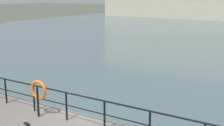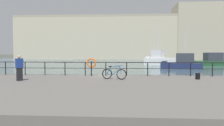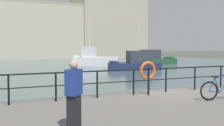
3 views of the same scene
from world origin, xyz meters
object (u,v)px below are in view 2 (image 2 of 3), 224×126
moored_cabin_cruiser (162,60)px  standing_person (19,68)px  moored_harbor_tender (183,63)px  moored_small_launch (216,61)px  mooring_bollard (198,76)px  life_ring_stand (91,63)px  parked_bicycle (114,74)px  harbor_building (146,37)px

moored_cabin_cruiser → standing_person: moored_cabin_cruiser is taller
moored_harbor_tender → moored_small_launch: bearing=-122.8°
mooring_bollard → moored_small_launch: bearing=69.9°
moored_cabin_cruiser → life_ring_stand: moored_cabin_cruiser is taller
parked_bicycle → standing_person: 6.31m
moored_harbor_tender → moored_small_launch: moored_harbor_tender is taller
harbor_building → life_ring_stand: 60.19m
moored_harbor_tender → standing_person: bearing=69.4°
moored_small_launch → standing_person: 38.21m
moored_small_launch → life_ring_stand: moored_small_launch is taller
harbor_building → moored_cabin_cruiser: harbor_building is taller
harbor_building → life_ring_stand: (-7.69, -59.50, -4.90)m
moored_small_launch → standing_person: (-22.56, -30.82, 0.90)m
parked_bicycle → moored_harbor_tender: bearing=82.1°
moored_harbor_tender → parked_bicycle: (-9.03, -22.23, 0.37)m
mooring_bollard → standing_person: size_ratio=0.26×
life_ring_stand → standing_person: size_ratio=0.83×
mooring_bollard → standing_person: standing_person is taller
harbor_building → moored_harbor_tender: size_ratio=10.03×
moored_harbor_tender → life_ring_stand: moored_harbor_tender is taller
moored_harbor_tender → moored_small_launch: (7.36, 7.32, -0.05)m
standing_person → mooring_bollard: bearing=50.3°
life_ring_stand → standing_person: 5.45m
mooring_bollard → standing_person: bearing=-171.9°
moored_harbor_tender → moored_cabin_cruiser: 8.41m
standing_person → moored_small_launch: bearing=96.0°
moored_small_launch → mooring_bollard: bearing=-124.3°
moored_small_launch → parked_bicycle: 33.80m
parked_bicycle → standing_person: size_ratio=1.02×
moored_cabin_cruiser → mooring_bollard: (-1.05, -29.92, 0.08)m
harbor_building → parked_bicycle: bearing=-95.4°
moored_harbor_tender → life_ring_stand: 22.90m
moored_cabin_cruiser → parked_bicycle: 31.10m
moored_harbor_tender → standing_person: moored_harbor_tender is taller
harbor_building → moored_small_launch: harbor_building is taller
life_ring_stand → mooring_bollard: bearing=-12.6°
harbor_building → moored_small_launch: bearing=-71.7°
moored_harbor_tender → harbor_building: bearing=-73.0°
moored_small_launch → standing_person: standing_person is taller
moored_small_launch → parked_bicycle: size_ratio=5.44×
moored_cabin_cruiser → life_ring_stand: 29.54m
moored_small_launch → moored_cabin_cruiser: size_ratio=1.28×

